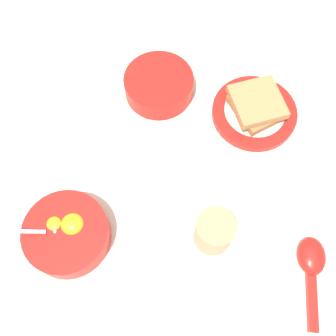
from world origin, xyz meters
name	(u,v)px	position (x,y,z in m)	size (l,w,h in m)	color
ground_plane	(192,178)	(0.00, 0.00, 0.00)	(3.00, 3.00, 0.00)	silver
egg_bowl	(67,234)	(-0.16, 0.22, 0.03)	(0.16, 0.16, 0.08)	red
toast_plate	(254,113)	(0.17, -0.11, 0.01)	(0.18, 0.18, 0.02)	red
toast_sandwich	(257,104)	(0.17, -0.11, 0.04)	(0.14, 0.14, 0.04)	#9E7042
soup_spoon	(311,264)	(-0.14, -0.24, 0.01)	(0.17, 0.06, 0.03)	red
congee_bowl	(159,85)	(0.20, 0.10, 0.03)	(0.15, 0.15, 0.05)	red
drinking_cup	(214,231)	(-0.12, -0.05, 0.04)	(0.07, 0.07, 0.08)	tan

